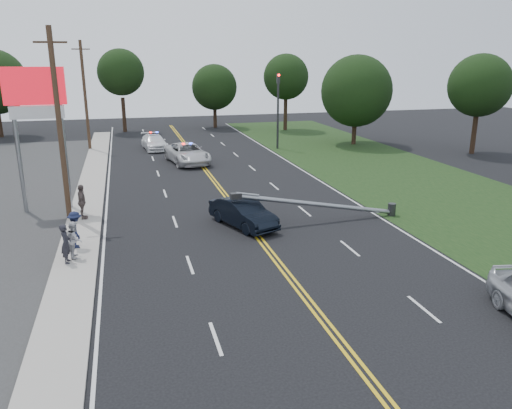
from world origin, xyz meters
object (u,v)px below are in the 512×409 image
object	(u,v)px
bystander_b	(75,239)
pylon_sign	(36,105)
emergency_a	(187,153)
bystander_d	(82,202)
traffic_signal	(278,105)
bystander_a	(66,244)
utility_pole_far	(85,96)
bystander_c	(76,230)
utility_pole_mid	(59,126)
crashed_sedan	(243,213)
emergency_b	(154,142)
fallen_streetlight	(327,205)

from	to	relation	value
bystander_b	pylon_sign	bearing A→B (deg)	14.48
emergency_a	bystander_d	distance (m)	15.79
traffic_signal	bystander_d	distance (m)	25.19
traffic_signal	bystander_a	distance (m)	30.13
bystander_a	utility_pole_far	bearing A→B (deg)	4.02
bystander_b	bystander_c	xyz separation A→B (m)	(-0.05, 1.21, 0.04)
utility_pole_far	bystander_b	size ratio (longest dim) A/B	6.20
emergency_a	pylon_sign	bearing A→B (deg)	-139.11
bystander_c	utility_pole_far	bearing A→B (deg)	-12.24
pylon_sign	utility_pole_mid	xyz separation A→B (m)	(1.30, -2.00, -0.91)
crashed_sedan	bystander_b	size ratio (longest dim) A/B	2.74
utility_pole_far	utility_pole_mid	bearing A→B (deg)	-90.00
traffic_signal	bystander_a	size ratio (longest dim) A/B	4.15
emergency_b	pylon_sign	bearing A→B (deg)	-117.87
bystander_b	bystander_c	size ratio (longest dim) A/B	0.95
bystander_a	bystander_b	size ratio (longest dim) A/B	1.05
crashed_sedan	bystander_d	xyz separation A→B (m)	(-8.12, 3.08, 0.34)
fallen_streetlight	utility_pole_far	world-z (taller)	utility_pole_far
crashed_sedan	emergency_a	world-z (taller)	emergency_a
fallen_streetlight	utility_pole_far	bearing A→B (deg)	117.24
pylon_sign	utility_pole_far	distance (m)	20.06
pylon_sign	emergency_b	world-z (taller)	pylon_sign
utility_pole_mid	crashed_sedan	world-z (taller)	utility_pole_mid
emergency_a	bystander_b	bearing A→B (deg)	-120.01
utility_pole_mid	bystander_a	bearing A→B (deg)	-85.73
emergency_b	utility_pole_far	bearing A→B (deg)	160.51
bystander_b	crashed_sedan	bearing A→B (deg)	-73.01
bystander_a	bystander_d	size ratio (longest dim) A/B	0.90
traffic_signal	emergency_a	size ratio (longest dim) A/B	1.20
pylon_sign	utility_pole_far	world-z (taller)	utility_pole_far
fallen_streetlight	utility_pole_mid	bearing A→B (deg)	163.36
bystander_a	emergency_a	bearing A→B (deg)	-18.03
utility_pole_mid	bystander_a	world-z (taller)	utility_pole_mid
pylon_sign	bystander_b	xyz separation A→B (m)	(2.10, -8.12, -5.07)
emergency_b	bystander_b	distance (m)	27.24
utility_pole_mid	fallen_streetlight	bearing A→B (deg)	-16.64
emergency_b	bystander_b	world-z (taller)	bystander_b
fallen_streetlight	bystander_d	xyz separation A→B (m)	(-12.62, 3.44, 0.14)
bystander_d	emergency_a	bearing A→B (deg)	-31.77
bystander_c	emergency_b	bearing A→B (deg)	-25.40
utility_pole_mid	bystander_a	distance (m)	7.85
traffic_signal	utility_pole_mid	distance (m)	25.12
pylon_sign	traffic_signal	distance (m)	24.75
bystander_b	bystander_c	distance (m)	1.22
utility_pole_mid	emergency_b	distance (m)	21.92
utility_pole_far	bystander_c	xyz separation A→B (m)	(0.75, -26.90, -4.12)
bystander_a	bystander_b	bearing A→B (deg)	-25.69
crashed_sedan	emergency_a	distance (m)	17.02
traffic_signal	bystander_d	size ratio (longest dim) A/B	3.74
traffic_signal	emergency_b	xyz separation A→B (m)	(-11.52, 2.63, -3.50)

